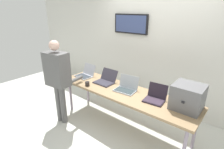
% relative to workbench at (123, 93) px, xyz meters
% --- Properties ---
extents(ground, '(8.00, 8.00, 0.04)m').
position_rel_workbench_xyz_m(ground, '(0.00, 0.00, -0.70)').
color(ground, beige).
extents(back_wall, '(8.00, 0.11, 2.54)m').
position_rel_workbench_xyz_m(back_wall, '(-0.01, 1.13, 0.60)').
color(back_wall, silver).
rests_on(back_wall, ground).
extents(workbench, '(2.61, 0.70, 0.74)m').
position_rel_workbench_xyz_m(workbench, '(0.00, 0.00, 0.00)').
color(workbench, '#937552').
rests_on(workbench, ground).
extents(equipment_box, '(0.41, 0.40, 0.37)m').
position_rel_workbench_xyz_m(equipment_box, '(1.05, 0.13, 0.24)').
color(equipment_box, '#5D5D60').
rests_on(equipment_box, workbench).
extents(laptop_station_0, '(0.37, 0.36, 0.24)m').
position_rel_workbench_xyz_m(laptop_station_0, '(-1.05, 0.07, 0.11)').
color(laptop_station_0, '#ADB0BC').
rests_on(laptop_station_0, workbench).
extents(laptop_station_1, '(0.37, 0.36, 0.24)m').
position_rel_workbench_xyz_m(laptop_station_1, '(-0.49, 0.09, 0.11)').
color(laptop_station_1, '#383541').
rests_on(laptop_station_1, workbench).
extents(laptop_station_2, '(0.40, 0.34, 0.25)m').
position_rel_workbench_xyz_m(laptop_station_2, '(0.03, 0.06, 0.11)').
color(laptop_station_2, '#AAB2BC').
rests_on(laptop_station_2, workbench).
extents(laptop_station_3, '(0.34, 0.33, 0.24)m').
position_rel_workbench_xyz_m(laptop_station_3, '(0.59, 0.06, 0.11)').
color(laptop_station_3, '#271E2B').
rests_on(laptop_station_3, workbench).
extents(person, '(0.49, 0.63, 1.61)m').
position_rel_workbench_xyz_m(person, '(-1.01, -0.62, 0.29)').
color(person, '#5A5959').
rests_on(person, ground).
extents(coffee_mug, '(0.08, 0.08, 0.08)m').
position_rel_workbench_xyz_m(coffee_mug, '(-0.65, -0.25, 0.09)').
color(coffee_mug, black).
rests_on(coffee_mug, workbench).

